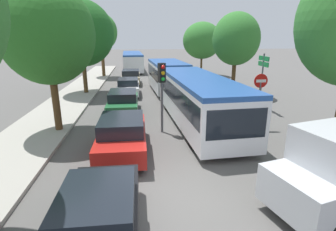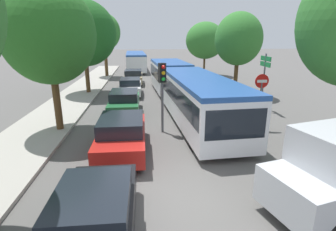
{
  "view_description": "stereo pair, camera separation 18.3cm",
  "coord_description": "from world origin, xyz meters",
  "px_view_note": "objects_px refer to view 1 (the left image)",
  "views": [
    {
      "loc": [
        -1.07,
        -6.45,
        4.54
      ],
      "look_at": [
        0.2,
        4.64,
        1.2
      ],
      "focal_mm": 28.0,
      "sensor_mm": 36.0,
      "label": 1
    },
    {
      "loc": [
        -0.88,
        -6.47,
        4.54
      ],
      "look_at": [
        0.2,
        4.64,
        1.2
      ],
      "focal_mm": 28.0,
      "sensor_mm": 36.0,
      "label": 2
    }
  ],
  "objects_px": {
    "queued_car_black": "(99,217)",
    "tree_left_mid": "(47,37)",
    "queued_car_tan": "(131,77)",
    "tree_left_far": "(81,33)",
    "queued_car_green": "(123,102)",
    "queued_car_white": "(128,87)",
    "traffic_light": "(162,82)",
    "tree_right_mid": "(236,39)",
    "tree_left_distant": "(101,32)",
    "city_bus_rear": "(132,60)",
    "queued_car_red": "(122,135)",
    "tree_right_far": "(202,41)",
    "no_entry_sign": "(260,93)",
    "direction_sign_post": "(263,71)",
    "articulated_bus": "(182,85)"
  },
  "relations": [
    {
      "from": "queued_car_black",
      "to": "tree_left_mid",
      "type": "xyz_separation_m",
      "value": [
        -3.09,
        7.92,
        3.86
      ]
    },
    {
      "from": "queued_car_tan",
      "to": "tree_left_far",
      "type": "xyz_separation_m",
      "value": [
        -3.62,
        -4.34,
        4.1
      ]
    },
    {
      "from": "queued_car_green",
      "to": "queued_car_white",
      "type": "bearing_deg",
      "value": -1.34
    },
    {
      "from": "traffic_light",
      "to": "tree_right_mid",
      "type": "height_order",
      "value": "tree_right_mid"
    },
    {
      "from": "queued_car_tan",
      "to": "tree_left_distant",
      "type": "bearing_deg",
      "value": 31.98
    },
    {
      "from": "city_bus_rear",
      "to": "traffic_light",
      "type": "distance_m",
      "value": 26.13
    },
    {
      "from": "queued_car_red",
      "to": "tree_right_far",
      "type": "relative_size",
      "value": 0.69
    },
    {
      "from": "city_bus_rear",
      "to": "queued_car_red",
      "type": "relative_size",
      "value": 2.63
    },
    {
      "from": "tree_left_far",
      "to": "queued_car_green",
      "type": "bearing_deg",
      "value": -61.9
    },
    {
      "from": "no_entry_sign",
      "to": "tree_right_far",
      "type": "xyz_separation_m",
      "value": [
        1.7,
        19.46,
        2.19
      ]
    },
    {
      "from": "no_entry_sign",
      "to": "tree_right_far",
      "type": "distance_m",
      "value": 19.66
    },
    {
      "from": "queued_car_black",
      "to": "traffic_light",
      "type": "height_order",
      "value": "traffic_light"
    },
    {
      "from": "queued_car_tan",
      "to": "direction_sign_post",
      "type": "relative_size",
      "value": 1.16
    },
    {
      "from": "articulated_bus",
      "to": "queued_car_green",
      "type": "height_order",
      "value": "articulated_bus"
    },
    {
      "from": "traffic_light",
      "to": "tree_right_far",
      "type": "bearing_deg",
      "value": 142.49
    },
    {
      "from": "queued_car_black",
      "to": "tree_right_mid",
      "type": "height_order",
      "value": "tree_right_mid"
    },
    {
      "from": "queued_car_white",
      "to": "tree_right_far",
      "type": "xyz_separation_m",
      "value": [
        8.56,
        10.59,
        3.36
      ]
    },
    {
      "from": "articulated_bus",
      "to": "queued_car_black",
      "type": "relative_size",
      "value": 4.26
    },
    {
      "from": "traffic_light",
      "to": "direction_sign_post",
      "type": "relative_size",
      "value": 0.94
    },
    {
      "from": "tree_left_distant",
      "to": "tree_left_far",
      "type": "bearing_deg",
      "value": -91.83
    },
    {
      "from": "city_bus_rear",
      "to": "tree_left_far",
      "type": "bearing_deg",
      "value": 165.08
    },
    {
      "from": "queued_car_green",
      "to": "tree_right_mid",
      "type": "xyz_separation_m",
      "value": [
        8.57,
        4.5,
        3.67
      ]
    },
    {
      "from": "direction_sign_post",
      "to": "tree_right_far",
      "type": "height_order",
      "value": "tree_right_far"
    },
    {
      "from": "articulated_bus",
      "to": "queued_car_green",
      "type": "relative_size",
      "value": 4.21
    },
    {
      "from": "traffic_light",
      "to": "direction_sign_post",
      "type": "bearing_deg",
      "value": 98.1
    },
    {
      "from": "no_entry_sign",
      "to": "queued_car_red",
      "type": "bearing_deg",
      "value": -71.43
    },
    {
      "from": "queued_car_green",
      "to": "direction_sign_post",
      "type": "xyz_separation_m",
      "value": [
        8.66,
        -0.2,
        1.83
      ]
    },
    {
      "from": "queued_car_tan",
      "to": "tree_left_mid",
      "type": "relative_size",
      "value": 0.59
    },
    {
      "from": "articulated_bus",
      "to": "tree_left_mid",
      "type": "relative_size",
      "value": 2.49
    },
    {
      "from": "articulated_bus",
      "to": "tree_left_far",
      "type": "height_order",
      "value": "tree_left_far"
    },
    {
      "from": "queued_car_black",
      "to": "direction_sign_post",
      "type": "relative_size",
      "value": 1.14
    },
    {
      "from": "direction_sign_post",
      "to": "queued_car_green",
      "type": "bearing_deg",
      "value": 0.67
    },
    {
      "from": "queued_car_black",
      "to": "tree_left_distant",
      "type": "bearing_deg",
      "value": 6.82
    },
    {
      "from": "queued_car_black",
      "to": "tree_right_far",
      "type": "bearing_deg",
      "value": -17.77
    },
    {
      "from": "tree_left_far",
      "to": "tree_left_distant",
      "type": "height_order",
      "value": "tree_left_far"
    },
    {
      "from": "queued_car_tan",
      "to": "articulated_bus",
      "type": "bearing_deg",
      "value": -158.76
    },
    {
      "from": "articulated_bus",
      "to": "tree_left_distant",
      "type": "distance_m",
      "value": 16.7
    },
    {
      "from": "city_bus_rear",
      "to": "tree_right_mid",
      "type": "xyz_separation_m",
      "value": [
        8.34,
        -18.01,
        2.98
      ]
    },
    {
      "from": "queued_car_green",
      "to": "tree_right_mid",
      "type": "relative_size",
      "value": 0.64
    },
    {
      "from": "queued_car_green",
      "to": "tree_right_mid",
      "type": "bearing_deg",
      "value": -62.04
    },
    {
      "from": "traffic_light",
      "to": "tree_left_mid",
      "type": "distance_m",
      "value": 5.62
    },
    {
      "from": "city_bus_rear",
      "to": "queued_car_tan",
      "type": "xyz_separation_m",
      "value": [
        0.01,
        -11.83,
        -0.69
      ]
    },
    {
      "from": "tree_left_far",
      "to": "articulated_bus",
      "type": "bearing_deg",
      "value": -35.01
    },
    {
      "from": "articulated_bus",
      "to": "queued_car_tan",
      "type": "relative_size",
      "value": 4.19
    },
    {
      "from": "city_bus_rear",
      "to": "tree_right_far",
      "type": "bearing_deg",
      "value": -129.91
    },
    {
      "from": "queued_car_tan",
      "to": "no_entry_sign",
      "type": "height_order",
      "value": "no_entry_sign"
    },
    {
      "from": "queued_car_green",
      "to": "city_bus_rear",
      "type": "bearing_deg",
      "value": -0.31
    },
    {
      "from": "queued_car_red",
      "to": "queued_car_white",
      "type": "height_order",
      "value": "queued_car_red"
    },
    {
      "from": "queued_car_red",
      "to": "traffic_light",
      "type": "relative_size",
      "value": 1.28
    },
    {
      "from": "queued_car_green",
      "to": "tree_left_far",
      "type": "relative_size",
      "value": 0.56
    }
  ]
}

